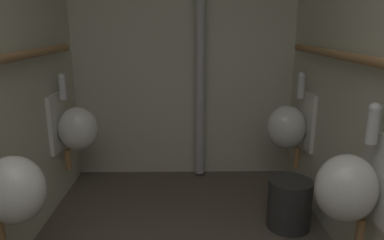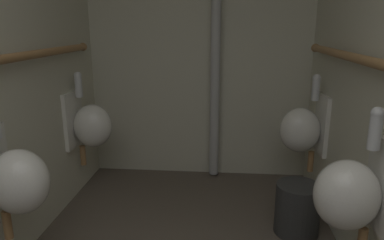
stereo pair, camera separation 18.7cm
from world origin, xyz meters
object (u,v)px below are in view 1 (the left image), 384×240
object	(u,v)px
urinal_left_mid	(9,188)
urinal_right_far	(289,126)
urinal_left_far	(75,127)
standpipe_back_wall	(200,24)
waste_bin	(289,204)
urinal_right_mid	(351,186)

from	to	relation	value
urinal_left_mid	urinal_right_far	xyz separation A→B (m)	(1.65, 1.07, 0.00)
urinal_left_far	urinal_right_far	world-z (taller)	same
standpipe_back_wall	urinal_left_mid	bearing A→B (deg)	-123.04
urinal_left_mid	urinal_right_far	world-z (taller)	same
urinal_right_far	waste_bin	bearing A→B (deg)	-102.11
urinal_left_mid	urinal_right_mid	size ratio (longest dim) A/B	1.00
urinal_right_mid	urinal_right_far	size ratio (longest dim) A/B	1.00
waste_bin	urinal_left_mid	bearing A→B (deg)	-158.58
urinal_left_mid	urinal_left_far	size ratio (longest dim) A/B	1.00
urinal_left_mid	urinal_left_far	world-z (taller)	same
urinal_right_far	standpipe_back_wall	world-z (taller)	standpipe_back_wall
urinal_left_far	standpipe_back_wall	bearing A→B (deg)	24.81
standpipe_back_wall	waste_bin	xyz separation A→B (m)	(0.58, -0.88, -1.18)
urinal_left_far	urinal_right_mid	xyz separation A→B (m)	(1.65, -1.04, 0.00)
urinal_left_far	urinal_right_far	xyz separation A→B (m)	(1.65, 0.03, 0.00)
urinal_left_mid	standpipe_back_wall	size ratio (longest dim) A/B	0.28
urinal_right_mid	urinal_left_mid	bearing A→B (deg)	179.88
urinal_left_mid	urinal_right_mid	distance (m)	1.65
urinal_right_mid	urinal_right_far	xyz separation A→B (m)	(0.00, 1.07, 0.00)
urinal_left_mid	standpipe_back_wall	distance (m)	1.93
urinal_right_mid	standpipe_back_wall	xyz separation A→B (m)	(-0.68, 1.49, 0.76)
urinal_right_far	waste_bin	size ratio (longest dim) A/B	2.20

